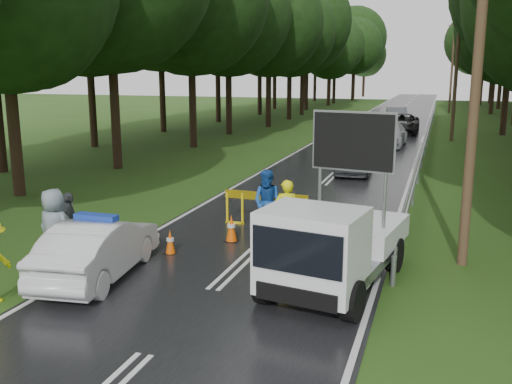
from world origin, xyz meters
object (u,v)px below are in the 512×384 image
at_px(barrier, 266,201).
at_px(queue_car_fourth, 396,117).
at_px(queue_car_second, 389,135).
at_px(police_sedan, 98,249).
at_px(officer, 286,213).
at_px(civilian, 268,203).
at_px(work_truck, 332,245).
at_px(queue_car_first, 354,159).
at_px(queue_car_third, 401,124).

xyz_separation_m(barrier, queue_car_fourth, (1.25, 33.52, -0.06)).
bearing_deg(queue_car_second, barrier, -92.97).
distance_m(police_sedan, officer, 5.05).
bearing_deg(civilian, police_sedan, -117.72).
xyz_separation_m(work_truck, queue_car_first, (-1.63, 14.30, -0.36)).
bearing_deg(work_truck, queue_car_second, 101.93).
relative_size(police_sedan, queue_car_second, 0.88).
bearing_deg(barrier, work_truck, -55.69).
height_order(police_sedan, civilian, civilian).
distance_m(queue_car_first, queue_car_second, 10.26).
height_order(barrier, civilian, civilian).
distance_m(police_sedan, queue_car_third, 33.10).
bearing_deg(queue_car_fourth, queue_car_first, -97.78).
bearing_deg(queue_car_second, work_truck, -85.47).
xyz_separation_m(civilian, queue_car_fourth, (0.96, 34.26, -0.19)).
height_order(officer, queue_car_third, officer).
bearing_deg(queue_car_second, officer, -89.78).
bearing_deg(queue_car_fourth, police_sedan, -103.02).
bearing_deg(work_truck, civilian, 134.58).
xyz_separation_m(barrier, civilian, (0.30, -0.74, 0.13)).
bearing_deg(queue_car_fourth, work_truck, -95.26).
bearing_deg(police_sedan, officer, -141.03).
relative_size(police_sedan, officer, 2.33).
bearing_deg(queue_car_second, civilian, -91.98).
distance_m(officer, civilian, 1.18).
distance_m(police_sedan, queue_car_first, 15.65).
bearing_deg(police_sedan, queue_car_fourth, -102.81).
bearing_deg(queue_car_third, queue_car_first, -92.77).
relative_size(officer, queue_car_first, 0.47).
bearing_deg(civilian, barrier, 114.81).
relative_size(queue_car_first, queue_car_second, 0.80).
distance_m(work_truck, officer, 3.24).
distance_m(work_truck, queue_car_third, 31.88).
bearing_deg(queue_car_third, police_sedan, -97.69).
bearing_deg(queue_car_third, civilian, -93.51).
bearing_deg(queue_car_first, work_truck, -86.95).
bearing_deg(queue_car_first, civilian, -98.25).
bearing_deg(queue_car_first, queue_car_second, 83.03).
xyz_separation_m(police_sedan, work_truck, (5.23, 0.93, 0.33)).
relative_size(queue_car_second, queue_car_fourth, 1.04).
bearing_deg(police_sedan, work_truck, -177.35).
bearing_deg(queue_car_fourth, queue_car_second, -95.17).
xyz_separation_m(queue_car_first, queue_car_second, (0.63, 10.24, 0.04)).
distance_m(officer, queue_car_first, 11.58).
distance_m(barrier, queue_car_third, 27.60).
xyz_separation_m(police_sedan, queue_car_second, (4.23, 25.47, 0.02)).
xyz_separation_m(civilian, queue_car_second, (1.53, 20.93, -0.25)).
height_order(police_sedan, queue_car_first, police_sedan).
bearing_deg(barrier, officer, -55.38).
bearing_deg(queue_car_first, barrier, -100.30).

